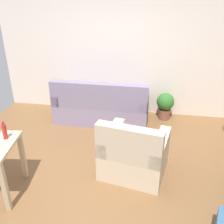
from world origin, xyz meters
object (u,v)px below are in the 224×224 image
at_px(couch, 102,107).
at_px(armchair, 134,154).
at_px(potted_plant, 165,104).
at_px(bottle_red, 5,131).

distance_m(couch, armchair, 1.76).
relative_size(potted_plant, armchair, 0.55).
height_order(potted_plant, bottle_red, bottle_red).
relative_size(potted_plant, bottle_red, 2.31).
relative_size(armchair, bottle_red, 4.21).
bearing_deg(couch, potted_plant, -166.38).
bearing_deg(couch, bottle_red, 68.86).
distance_m(couch, potted_plant, 1.33).
distance_m(armchair, bottle_red, 1.80).
distance_m(potted_plant, bottle_red, 3.25).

